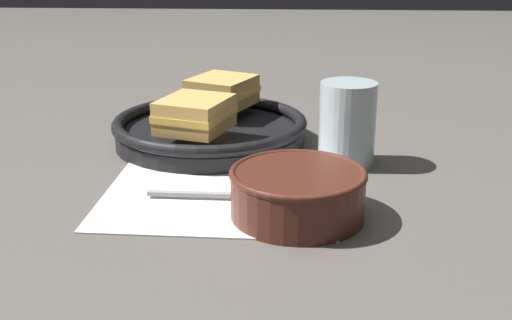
# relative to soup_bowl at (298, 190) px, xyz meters

# --- Properties ---
(ground_plane) EXTENTS (4.00, 4.00, 0.00)m
(ground_plane) POSITION_rel_soup_bowl_xyz_m (-0.09, 0.10, -0.03)
(ground_plane) COLOR #56514C
(napkin) EXTENTS (0.29, 0.25, 0.00)m
(napkin) POSITION_rel_soup_bowl_xyz_m (-0.10, 0.06, -0.03)
(napkin) COLOR white
(napkin) RESTS_ON ground_plane
(soup_bowl) EXTENTS (0.15, 0.15, 0.06)m
(soup_bowl) POSITION_rel_soup_bowl_xyz_m (0.00, 0.00, 0.00)
(soup_bowl) COLOR #4C2319
(soup_bowl) RESTS_ON ground_plane
(spoon) EXTENTS (0.16, 0.03, 0.01)m
(spoon) POSITION_rel_soup_bowl_xyz_m (-0.07, 0.04, -0.02)
(spoon) COLOR #9E9EA3
(spoon) RESTS_ON napkin
(skillet) EXTENTS (0.30, 0.30, 0.04)m
(skillet) POSITION_rel_soup_bowl_xyz_m (-0.13, 0.27, -0.01)
(skillet) COLOR black
(skillet) RESTS_ON ground_plane
(sandwich_near_left) EXTENTS (0.12, 0.12, 0.05)m
(sandwich_near_left) POSITION_rel_soup_bowl_xyz_m (-0.14, 0.20, 0.03)
(sandwich_near_left) COLOR tan
(sandwich_near_left) RESTS_ON skillet
(sandwich_near_right) EXTENTS (0.12, 0.13, 0.05)m
(sandwich_near_right) POSITION_rel_soup_bowl_xyz_m (-0.12, 0.33, 0.03)
(sandwich_near_right) COLOR tan
(sandwich_near_right) RESTS_ON skillet
(drinking_glass) EXTENTS (0.08, 0.08, 0.12)m
(drinking_glass) POSITION_rel_soup_bowl_xyz_m (0.07, 0.18, 0.03)
(drinking_glass) COLOR silver
(drinking_glass) RESTS_ON ground_plane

